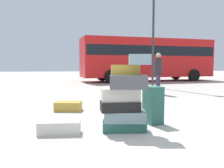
% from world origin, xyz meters
% --- Properties ---
extents(ground_plane, '(80.00, 80.00, 0.00)m').
position_xyz_m(ground_plane, '(0.00, 0.00, 0.00)').
color(ground_plane, '#ADA89E').
extents(suitcase_tower, '(0.90, 0.61, 1.43)m').
position_xyz_m(suitcase_tower, '(-0.07, 0.35, 0.58)').
color(suitcase_tower, '#26594C').
rests_on(suitcase_tower, ground).
extents(suitcase_cream_upright_blue, '(0.76, 0.37, 0.23)m').
position_xyz_m(suitcase_cream_upright_blue, '(-1.25, 0.34, 0.12)').
color(suitcase_cream_upright_blue, beige).
rests_on(suitcase_cream_upright_blue, ground).
extents(suitcase_cream_foreground_near, '(0.54, 0.45, 0.29)m').
position_xyz_m(suitcase_cream_foreground_near, '(-0.04, 2.27, 0.14)').
color(suitcase_cream_foreground_near, beige).
rests_on(suitcase_cream_foreground_near, ground).
extents(suitcase_teal_left_side, '(0.38, 0.46, 0.79)m').
position_xyz_m(suitcase_teal_left_side, '(0.64, 0.82, 0.39)').
color(suitcase_teal_left_side, '#26594C').
rests_on(suitcase_teal_left_side, ground).
extents(suitcase_tan_foreground_far, '(0.75, 0.54, 0.25)m').
position_xyz_m(suitcase_tan_foreground_far, '(-1.20, 2.45, 0.12)').
color(suitcase_tan_foreground_far, '#B28C33').
rests_on(suitcase_tan_foreground_far, ground).
extents(person_bearded_onlooker, '(0.30, 0.30, 1.73)m').
position_xyz_m(person_bearded_onlooker, '(2.37, 5.49, 1.03)').
color(person_bearded_onlooker, '#3F334C').
rests_on(person_bearded_onlooker, ground).
extents(parked_bus, '(10.25, 3.92, 3.15)m').
position_xyz_m(parked_bus, '(4.22, 13.26, 1.83)').
color(parked_bus, red).
rests_on(parked_bus, ground).
extents(lamp_post, '(0.36, 0.36, 7.21)m').
position_xyz_m(lamp_post, '(3.08, 8.40, 4.60)').
color(lamp_post, '#333338').
rests_on(lamp_post, ground).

